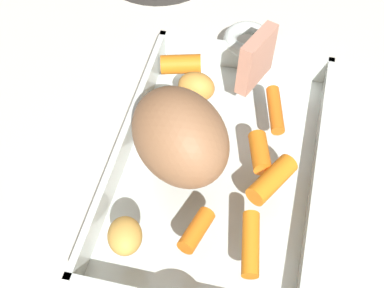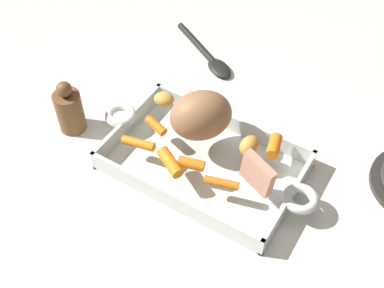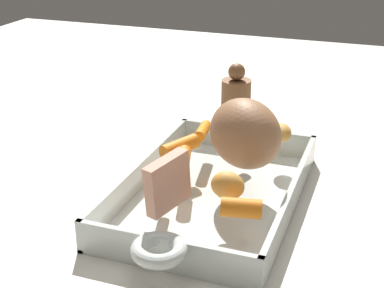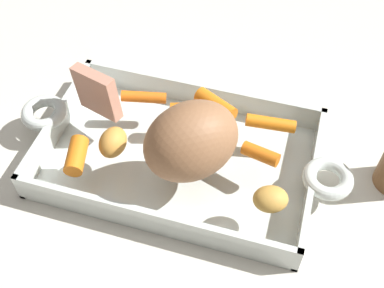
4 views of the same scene
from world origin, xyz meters
name	(u,v)px [view 4 (image 4 of 4)]	position (x,y,z in m)	size (l,w,h in m)	color
ground_plane	(179,162)	(0.00, 0.00, 0.00)	(2.09, 2.09, 0.00)	silver
roasting_dish	(179,156)	(0.00, 0.00, 0.01)	(0.46, 0.23, 0.05)	silver
pork_roast	(191,141)	(-0.03, 0.04, 0.10)	(0.12, 0.09, 0.10)	#9A6945
roast_slice_thin	(97,93)	(0.12, -0.02, 0.08)	(0.02, 0.07, 0.07)	tan
baby_carrot_center_right	(76,156)	(0.11, 0.07, 0.06)	(0.02, 0.02, 0.05)	orange
baby_carrot_northeast	(216,105)	(-0.03, -0.06, 0.06)	(0.02, 0.02, 0.06)	orange
baby_carrot_center_left	(261,153)	(-0.11, 0.00, 0.06)	(0.02, 0.02, 0.05)	orange
baby_carrot_southeast	(144,97)	(0.07, -0.05, 0.06)	(0.02, 0.02, 0.06)	orange
baby_carrot_southwest	(185,109)	(0.00, -0.05, 0.06)	(0.02, 0.02, 0.05)	orange
baby_carrot_short	(271,123)	(-0.11, -0.06, 0.06)	(0.02, 0.02, 0.07)	orange
potato_halved	(271,199)	(-0.13, 0.07, 0.06)	(0.04, 0.03, 0.03)	gold
potato_golden_large	(113,142)	(0.07, 0.04, 0.07)	(0.04, 0.03, 0.04)	gold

